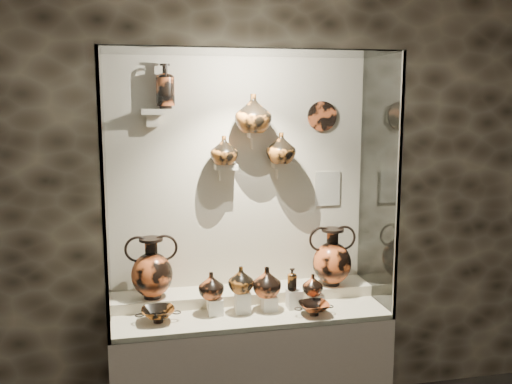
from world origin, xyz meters
TOP-DOWN VIEW (x-y plane):
  - wall_back at (0.00, 2.50)m, footprint 5.00×0.02m
  - plinth at (0.00, 2.18)m, footprint 1.70×0.60m
  - front_tier at (0.00, 2.18)m, footprint 1.68×0.58m
  - rear_tier at (0.00, 2.35)m, footprint 1.70×0.25m
  - back_panel at (0.00, 2.50)m, footprint 1.70×0.03m
  - glass_front at (0.00, 1.88)m, footprint 1.70×0.01m
  - glass_left at (-0.85, 2.18)m, footprint 0.01×0.60m
  - glass_right at (0.85, 2.18)m, footprint 0.01×0.60m
  - glass_top at (0.00, 2.18)m, footprint 1.70×0.60m
  - frame_post_left at (-0.84, 1.89)m, footprint 0.02×0.02m
  - frame_post_right at (0.84, 1.89)m, footprint 0.02×0.02m
  - pedestal_a at (-0.22, 2.13)m, footprint 0.09×0.09m
  - pedestal_b at (-0.05, 2.13)m, footprint 0.09×0.09m
  - pedestal_c at (0.12, 2.13)m, footprint 0.09×0.09m
  - pedestal_d at (0.28, 2.13)m, footprint 0.09×0.09m
  - pedestal_e at (0.42, 2.13)m, footprint 0.09×0.09m
  - bracket_ul at (-0.55, 2.42)m, footprint 0.14×0.12m
  - bracket_ca at (-0.10, 2.42)m, footprint 0.14×0.12m
  - bracket_cb at (0.10, 2.42)m, footprint 0.10×0.12m
  - bracket_cc at (0.28, 2.42)m, footprint 0.14×0.12m
  - amphora_left at (-0.59, 2.31)m, footprint 0.37×0.37m
  - amphora_right at (0.59, 2.32)m, footprint 0.33×0.33m
  - jug_a at (-0.24, 2.14)m, footprint 0.20×0.20m
  - jug_b at (-0.06, 2.12)m, footprint 0.18×0.18m
  - jug_c at (0.10, 2.13)m, footprint 0.19×0.19m
  - jug_e at (0.39, 2.11)m, footprint 0.17×0.17m
  - lekythos_small at (0.26, 2.11)m, footprint 0.08×0.08m
  - kylix_left at (-0.57, 2.08)m, footprint 0.26×0.22m
  - kylix_right at (0.36, 1.99)m, footprint 0.29×0.27m
  - lekythos_tall at (-0.47, 2.41)m, footprint 0.14×0.14m
  - ovoid_vase_a at (-0.12, 2.38)m, footprint 0.20×0.20m
  - ovoid_vase_b at (0.07, 2.35)m, footprint 0.30×0.30m
  - ovoid_vase_c at (0.25, 2.37)m, footprint 0.22×0.22m
  - wall_plate at (0.56, 2.47)m, footprint 0.20×0.02m
  - info_placard at (0.61, 2.47)m, footprint 0.17×0.01m

SIDE VIEW (x-z plane):
  - plinth at x=0.00m, z-range 0.00..0.80m
  - front_tier at x=0.00m, z-range 0.80..0.83m
  - rear_tier at x=0.00m, z-range 0.80..0.90m
  - pedestal_e at x=0.42m, z-range 0.83..0.91m
  - pedestal_c at x=0.12m, z-range 0.83..0.92m
  - kylix_right at x=0.36m, z-range 0.83..0.92m
  - pedestal_a at x=-0.22m, z-range 0.83..0.93m
  - kylix_left at x=-0.57m, z-range 0.83..0.93m
  - pedestal_d at x=0.28m, z-range 0.83..0.95m
  - pedestal_b at x=-0.05m, z-range 0.83..0.96m
  - jug_e at x=0.39m, z-range 0.91..1.05m
  - jug_a at x=-0.24m, z-range 0.93..1.09m
  - jug_c at x=0.10m, z-range 0.92..1.11m
  - lekythos_small at x=0.26m, z-range 0.95..1.11m
  - jug_b at x=-0.06m, z-range 0.96..1.12m
  - amphora_right at x=0.59m, z-range 0.90..1.29m
  - amphora_left at x=-0.59m, z-range 0.90..1.29m
  - info_placard at x=0.61m, z-range 1.41..1.64m
  - wall_back at x=0.00m, z-range 0.00..3.20m
  - back_panel at x=0.00m, z-range 0.80..2.40m
  - glass_front at x=0.00m, z-range 0.80..2.40m
  - glass_left at x=-0.85m, z-range 0.80..2.40m
  - glass_right at x=0.85m, z-range 0.80..2.40m
  - frame_post_left at x=-0.84m, z-range 0.80..2.40m
  - frame_post_right at x=0.84m, z-range 0.80..2.40m
  - bracket_ca at x=-0.10m, z-range 1.68..1.72m
  - bracket_cc at x=0.28m, z-range 1.68..1.72m
  - ovoid_vase_a at x=-0.12m, z-range 1.72..1.90m
  - ovoid_vase_c at x=0.25m, z-range 1.72..1.92m
  - bracket_cb at x=0.10m, z-range 1.88..1.92m
  - wall_plate at x=0.56m, z-range 1.91..2.11m
  - ovoid_vase_b at x=0.07m, z-range 1.92..2.16m
  - bracket_ul at x=-0.55m, z-range 2.03..2.07m
  - lekythos_tall at x=-0.47m, z-range 2.07..2.37m
  - glass_top at x=0.00m, z-range 2.39..2.40m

